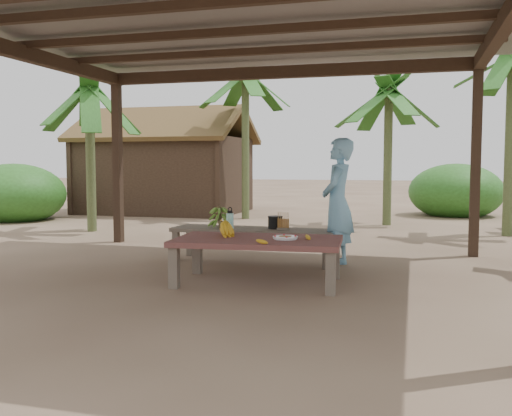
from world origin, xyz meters
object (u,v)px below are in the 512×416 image
(bench, at_px, (253,233))
(ripe_banana_bunch, at_px, (220,228))
(cooking_pot, at_px, (275,223))
(work_table, at_px, (258,244))
(water_flask, at_px, (230,223))
(woman, at_px, (338,203))
(plate, at_px, (285,238))

(bench, relative_size, ripe_banana_bunch, 7.14)
(cooking_pot, bearing_deg, work_table, -84.36)
(work_table, distance_m, water_flask, 0.54)
(woman, bearing_deg, ripe_banana_bunch, -36.93)
(work_table, height_order, plate, plate)
(water_flask, height_order, woman, woman)
(ripe_banana_bunch, bearing_deg, water_flask, 80.04)
(work_table, height_order, woman, woman)
(plate, relative_size, cooking_pot, 1.41)
(water_flask, bearing_deg, bench, 90.57)
(bench, height_order, ripe_banana_bunch, ripe_banana_bunch)
(water_flask, bearing_deg, plate, -21.51)
(bench, xyz_separation_m, water_flask, (0.01, -1.03, 0.24))
(plate, bearing_deg, bench, 119.01)
(bench, distance_m, water_flask, 1.06)
(water_flask, distance_m, woman, 1.51)
(bench, height_order, water_flask, water_flask)
(ripe_banana_bunch, relative_size, plate, 1.16)
(ripe_banana_bunch, height_order, cooking_pot, ripe_banana_bunch)
(woman, bearing_deg, water_flask, -41.79)
(water_flask, relative_size, cooking_pot, 1.65)
(work_table, relative_size, water_flask, 5.96)
(work_table, relative_size, cooking_pot, 9.84)
(work_table, distance_m, ripe_banana_bunch, 0.49)
(water_flask, bearing_deg, woman, 41.82)
(work_table, bearing_deg, ripe_banana_bunch, 168.25)
(plate, relative_size, water_flask, 0.85)
(work_table, height_order, ripe_banana_bunch, ripe_banana_bunch)
(ripe_banana_bunch, distance_m, woman, 1.70)
(work_table, xyz_separation_m, ripe_banana_bunch, (-0.45, 0.06, 0.16))
(ripe_banana_bunch, xyz_separation_m, water_flask, (0.04, 0.23, 0.04))
(ripe_banana_bunch, xyz_separation_m, plate, (0.76, -0.06, -0.08))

